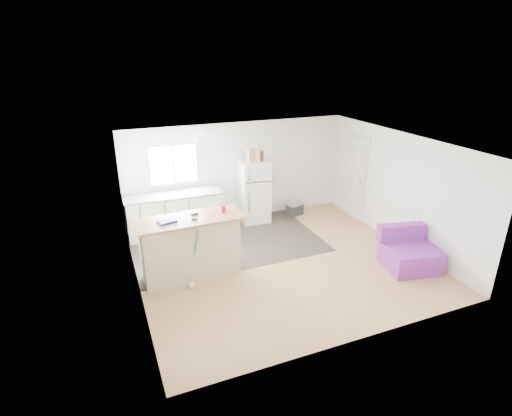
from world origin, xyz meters
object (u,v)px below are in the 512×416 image
Objects in this scene: bottle_right at (261,156)px; bottle_left at (262,156)px; cleaner_jug at (211,270)px; red_cup at (223,209)px; cooler at (295,208)px; refrigerator at (254,191)px; peninsula at (190,247)px; purple_seat at (409,253)px; cardboard_box at (251,156)px; mop at (193,275)px; kitchen_cabinets at (175,213)px; blue_tray at (167,221)px.

bottle_left is at bearing -84.52° from bottle_right.
cleaner_jug is 2.52× the size of red_cup.
cleaner_jug is (-2.85, -2.11, -0.03)m from cooler.
refrigerator is at bearing 165.52° from bottle_right.
peninsula is 3.74m from cooler.
bottle_right is (1.91, 2.11, 1.51)m from cleaner_jug.
cardboard_box is (-2.02, 3.20, 1.38)m from purple_seat.
bottle_right is at bearing 50.75° from red_cup.
cleaner_jug is at bearing -28.68° from peninsula.
mop is at bearing -151.00° from red_cup.
red_cup reaches higher than kitchen_cabinets.
blue_tray is at bearing -143.77° from bottle_left.
cardboard_box is (-0.09, -0.03, 0.91)m from refrigerator.
bottle_left reaches higher than red_cup.
purple_seat is 4.46× the size of bottle_left.
purple_seat is at bearing -37.91° from kitchen_cabinets.
purple_seat is 3.71× the size of blue_tray.
red_cup is 2.49m from bottle_right.
purple_seat is (4.00, -1.25, -0.31)m from peninsula.
kitchen_cabinets is 1.98m from refrigerator.
blue_tray is 3.28m from bottle_left.
purple_seat is at bearing -15.62° from blue_tray.
mop is at bearing -161.12° from cooler.
kitchen_cabinets is at bearing 106.13° from red_cup.
cooler is 4.19m from blue_tray.
kitchen_cabinets is 7.32× the size of cardboard_box.
kitchen_cabinets is 2.18m from blue_tray.
kitchen_cabinets is 3.08m from cooler.
cardboard_box is (1.66, 2.12, 1.54)m from cleaner_jug.
blue_tray reaches higher than cleaner_jug.
cardboard_box is 0.26m from bottle_left.
cardboard_box is (-1.19, 0.01, 1.51)m from cooler.
kitchen_cabinets is 1.14× the size of peninsula.
blue_tray is (-1.06, -0.06, -0.04)m from red_cup.
red_cup is at bearing -3.67° from mop.
mop is at bearing -157.38° from cleaner_jug.
blue_tray is 1.00× the size of cardboard_box.
cooler is 1.60× the size of cleaner_jug.
mop is at bearing -179.77° from purple_seat.
blue_tray is (-0.39, -0.02, 0.60)m from peninsula.
bottle_right reaches higher than kitchen_cabinets.
purple_seat is at bearing -18.64° from peninsula.
peninsula is at bearing 3.64° from blue_tray.
red_cup is at bearing -130.09° from bottle_left.
peninsula is at bearing -139.68° from bottle_left.
bottle_left reaches higher than refrigerator.
purple_seat is 4.46× the size of bottle_right.
purple_seat is at bearing -54.64° from refrigerator.
bottle_right reaches higher than blue_tray.
cardboard_box is at bearing 39.94° from blue_tray.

